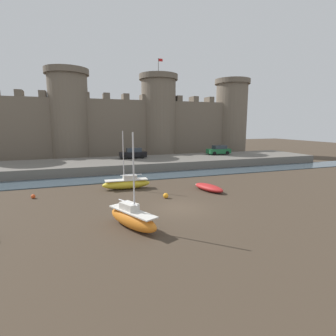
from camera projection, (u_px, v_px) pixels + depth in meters
name	position (u px, v px, depth m)	size (l,w,h in m)	color
ground_plane	(180.00, 208.00, 20.59)	(160.00, 160.00, 0.00)	#423528
water_channel	(141.00, 177.00, 32.66)	(80.00, 4.50, 0.10)	#3D4C56
quay_road	(129.00, 164.00, 39.31)	(61.53, 10.00, 1.25)	#666059
castle	(117.00, 121.00, 48.92)	(56.94, 7.42, 18.90)	#706354
rowboat_near_channel_right	(209.00, 187.00, 25.91)	(2.28, 3.94, 0.66)	red
sailboat_foreground_right	(132.00, 218.00, 16.54)	(2.87, 4.48, 6.06)	orange
sailboat_near_channel_left	(127.00, 183.00, 26.67)	(4.91, 1.43, 5.88)	yellow
mooring_buoy_near_channel	(166.00, 196.00, 23.32)	(0.47, 0.47, 0.47)	orange
mooring_buoy_mid_mud	(33.00, 196.00, 23.24)	(0.38, 0.38, 0.38)	#E04C1E
car_quay_centre_west	(133.00, 153.00, 40.94)	(4.11, 1.90, 1.62)	black
car_quay_west	(219.00, 150.00, 46.00)	(4.11, 1.90, 1.62)	#1E6638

